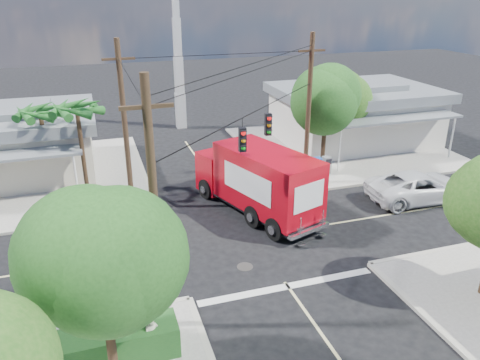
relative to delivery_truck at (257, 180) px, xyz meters
name	(u,v)px	position (x,y,z in m)	size (l,w,h in m)	color
ground	(253,237)	(-1.12, -2.49, -1.84)	(120.00, 120.00, 0.00)	black
sidewalk_ne	(340,147)	(9.76, 8.39, -1.77)	(14.12, 14.12, 0.14)	gray
sidewalk_nw	(31,180)	(-12.00, 8.39, -1.77)	(14.12, 14.12, 0.14)	gray
road_markings	(263,252)	(-1.12, -3.96, -1.84)	(32.00, 32.00, 0.01)	beige
building_ne	(355,113)	(11.38, 9.47, 0.48)	(11.80, 10.20, 4.50)	silver
building_nw	(8,142)	(-13.12, 9.97, 0.38)	(10.80, 10.20, 4.30)	beige
radio_tower	(178,61)	(-0.62, 17.51, 3.80)	(0.80, 0.80, 17.00)	silver
tree_sw_front	(101,267)	(-8.11, -10.03, 2.49)	(3.88, 3.78, 6.03)	#422D1C
tree_ne_front	(327,100)	(6.09, 4.27, 2.92)	(4.21, 4.14, 6.66)	#422D1C
tree_ne_back	(345,99)	(8.69, 6.47, 2.35)	(3.77, 3.66, 5.82)	#422D1C
palm_nw_front	(77,111)	(-8.62, 5.01, 3.20)	(3.01, 3.08, 5.59)	#422D1C
palm_nw_back	(40,114)	(-10.62, 6.51, 2.83)	(3.01, 3.08, 5.19)	#422D1C
utility_poles	(211,138)	(-2.71, -0.89, 2.83)	(12.00, 10.68, 9.00)	#473321
picket_fence	(85,335)	(-8.92, -8.09, -1.16)	(5.94, 0.06, 1.00)	silver
hedge_sw	(79,352)	(-9.12, -8.89, -1.15)	(6.20, 1.20, 1.10)	#1A4B1D
vending_boxes	(317,166)	(5.38, 3.71, -1.15)	(1.90, 0.50, 1.10)	red
delivery_truck	(257,180)	(0.00, 0.00, 0.00)	(5.03, 8.71, 3.62)	black
parked_car	(419,187)	(9.20, -1.38, -1.02)	(2.74, 5.93, 1.65)	silver
pedestrian	(153,337)	(-6.87, -9.16, -0.93)	(0.56, 0.37, 1.54)	beige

